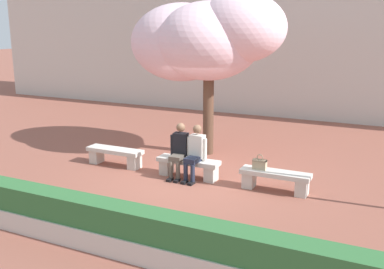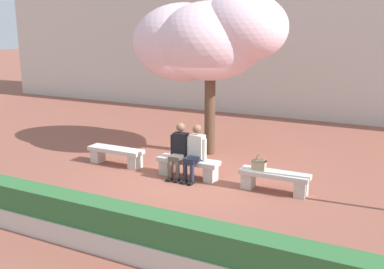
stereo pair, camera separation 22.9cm
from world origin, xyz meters
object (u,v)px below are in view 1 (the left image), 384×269
at_px(stone_bench_west_end, 115,154).
at_px(handbag, 260,164).
at_px(person_seated_left, 179,148).
at_px(stone_bench_near_west, 188,165).
at_px(person_seated_right, 195,150).
at_px(cherry_tree_main, 204,39).
at_px(stone_bench_center, 275,178).

relative_size(stone_bench_west_end, handbag, 4.48).
xyz_separation_m(stone_bench_west_end, person_seated_left, (1.89, -0.05, 0.40)).
relative_size(stone_bench_near_west, person_seated_left, 1.18).
distance_m(person_seated_left, handbag, 1.95).
bearing_deg(person_seated_left, person_seated_right, -0.02).
relative_size(person_seated_left, handbag, 3.81).
bearing_deg(handbag, person_seated_right, -178.26).
bearing_deg(stone_bench_west_end, cherry_tree_main, 53.70).
relative_size(stone_bench_near_west, handbag, 4.48).
height_order(handbag, cherry_tree_main, cherry_tree_main).
bearing_deg(stone_bench_center, cherry_tree_main, 141.59).
xyz_separation_m(person_seated_right, handbag, (1.53, 0.05, -0.12)).
distance_m(stone_bench_near_west, person_seated_left, 0.46).
bearing_deg(stone_bench_west_end, handbag, -0.11).
distance_m(stone_bench_west_end, person_seated_left, 1.93).
bearing_deg(cherry_tree_main, stone_bench_center, -38.41).
bearing_deg(stone_bench_center, stone_bench_near_west, 180.00).
bearing_deg(stone_bench_center, person_seated_left, -178.68).
height_order(stone_bench_near_west, cherry_tree_main, cherry_tree_main).
height_order(stone_bench_west_end, handbag, handbag).
height_order(person_seated_right, cherry_tree_main, cherry_tree_main).
relative_size(person_seated_right, handbag, 3.81).
bearing_deg(person_seated_left, handbag, 1.36).
xyz_separation_m(stone_bench_near_west, stone_bench_center, (2.10, 0.00, 0.00)).
xyz_separation_m(person_seated_left, handbag, (1.95, 0.05, -0.12)).
relative_size(stone_bench_near_west, person_seated_right, 1.18).
relative_size(stone_bench_center, person_seated_right, 1.18).
distance_m(stone_bench_center, person_seated_right, 1.93).
relative_size(stone_bench_west_end, person_seated_left, 1.18).
xyz_separation_m(stone_bench_near_west, person_seated_right, (0.21, -0.05, 0.40)).
bearing_deg(person_seated_right, stone_bench_west_end, 178.67).
distance_m(stone_bench_west_end, stone_bench_near_west, 2.10).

